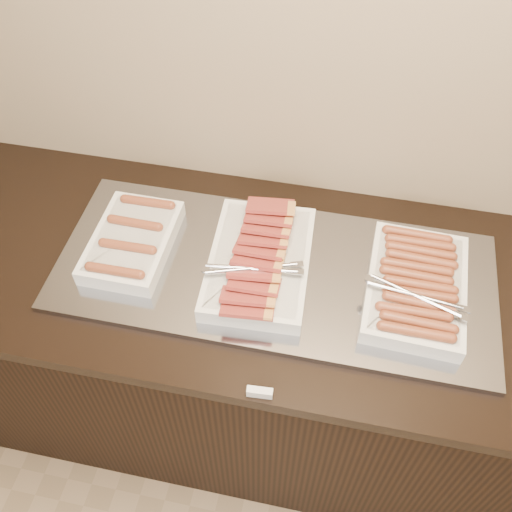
% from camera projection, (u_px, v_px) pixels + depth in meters
% --- Properties ---
extents(counter, '(2.06, 0.76, 0.90)m').
position_uv_depth(counter, '(264.00, 354.00, 1.93)').
color(counter, black).
rests_on(counter, ground).
extents(warming_tray, '(1.20, 0.50, 0.02)m').
position_uv_depth(warming_tray, '(274.00, 273.00, 1.57)').
color(warming_tray, '#91949E').
rests_on(warming_tray, counter).
extents(dish_left, '(0.21, 0.32, 0.07)m').
position_uv_depth(dish_left, '(132.00, 241.00, 1.60)').
color(dish_left, silver).
rests_on(dish_left, warming_tray).
extents(dish_center, '(0.29, 0.43, 0.10)m').
position_uv_depth(dish_center, '(259.00, 261.00, 1.54)').
color(dish_center, silver).
rests_on(dish_center, warming_tray).
extents(dish_right, '(0.28, 0.39, 0.08)m').
position_uv_depth(dish_right, '(416.00, 286.00, 1.49)').
color(dish_right, silver).
rests_on(dish_right, warming_tray).
extents(label_holder, '(0.06, 0.02, 0.02)m').
position_uv_depth(label_holder, '(260.00, 392.00, 1.35)').
color(label_holder, silver).
rests_on(label_holder, counter).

